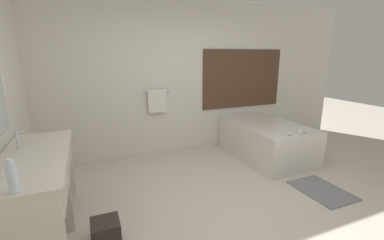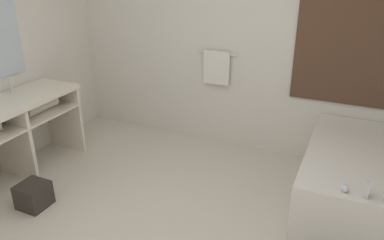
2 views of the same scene
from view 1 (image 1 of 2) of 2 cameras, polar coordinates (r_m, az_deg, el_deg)
name	(u,v)px [view 1 (image 1 of 2)]	position (r m, az deg, el deg)	size (l,w,h in m)	color
ground_plane	(239,219)	(3.04, 10.40, -20.88)	(16.00, 16.00, 0.00)	beige
wall_back_with_blinds	(175,78)	(4.55, -3.84, 9.24)	(7.40, 0.13, 2.70)	silver
vanity_counter	(38,177)	(2.84, -31.02, -10.86)	(0.57, 1.54, 0.86)	beige
sink_faucet	(17,140)	(2.96, -34.29, -3.78)	(0.09, 0.04, 0.18)	silver
bathtub	(266,138)	(4.68, 16.07, -3.88)	(1.00, 1.61, 0.71)	silver
water_bottle_1	(12,177)	(2.06, -35.04, -10.32)	(0.06, 0.06, 0.24)	silver
waste_bin	(106,233)	(2.75, -18.60, -22.62)	(0.26, 0.26, 0.24)	#2D2823
bath_mat	(322,190)	(3.90, 26.89, -13.78)	(0.54, 0.72, 0.02)	slate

